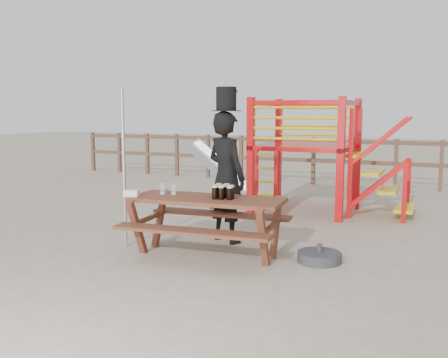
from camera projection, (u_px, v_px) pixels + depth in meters
ground at (214, 259)px, 6.29m from camera, size 60.00×60.00×0.00m
back_fence at (333, 156)px, 12.52m from camera, size 15.09×0.09×1.20m
playground_fort at (302, 153)px, 9.33m from camera, size 4.71×1.84×2.10m
picnic_table at (207, 219)px, 6.40m from camera, size 2.07×1.52×0.76m
man_with_hat at (226, 173)px, 7.04m from camera, size 0.80×0.68×2.19m
metal_pole at (124, 168)px, 6.77m from camera, size 0.05×0.05×2.16m
parasol_base at (319, 257)px, 6.17m from camera, size 0.54×0.54×0.23m
paper_bag at (132, 193)px, 6.46m from camera, size 0.21×0.19×0.08m
stout_pints at (223, 192)px, 6.30m from camera, size 0.29×0.28×0.17m
empty_glasses at (168, 189)px, 6.61m from camera, size 0.22×0.11×0.15m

